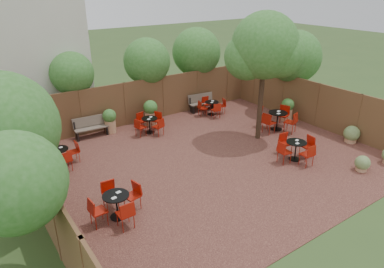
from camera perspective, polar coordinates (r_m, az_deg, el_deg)
ground at (r=13.18m, az=2.98°, el=-4.23°), size 80.00×80.00×0.00m
courtyard_paving at (r=13.17m, az=2.98°, el=-4.19°), size 12.00×10.00×0.02m
fence_back at (r=16.70m, az=-7.54°, el=5.41°), size 12.00×0.08×2.00m
fence_left at (r=10.56m, az=-23.88°, el=-7.71°), size 0.08×10.00×2.00m
fence_right at (r=16.89m, az=19.43°, el=4.45°), size 0.08×10.00×2.00m
neighbour_building at (r=17.51m, az=-26.55°, el=14.15°), size 5.00×4.00×8.00m
overhang_foliage at (r=13.62m, az=-7.58°, el=8.82°), size 15.76×10.55×2.78m
courtyard_tree at (r=14.13m, az=11.64°, el=13.16°), size 2.74×2.64×5.13m
park_bench_left at (r=15.53m, az=-16.04°, el=1.16°), size 1.42×0.54×0.86m
park_bench_right at (r=18.07m, az=1.55°, el=5.19°), size 1.42×0.62×0.85m
bistro_tables at (r=13.91m, az=1.79°, el=-0.63°), size 10.43×7.00×0.93m
planters at (r=15.51m, az=-7.12°, el=2.50°), size 11.68×4.15×1.17m
low_shrubs at (r=14.91m, az=26.35°, el=-1.96°), size 2.45×2.53×0.69m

